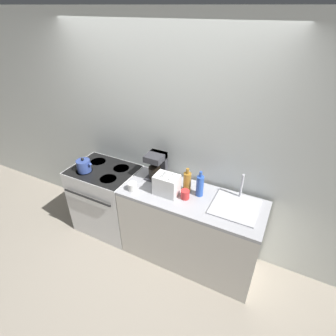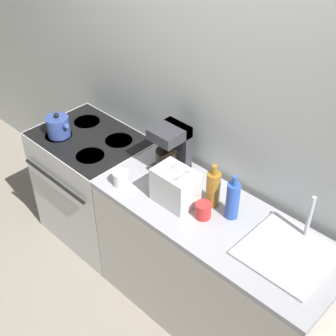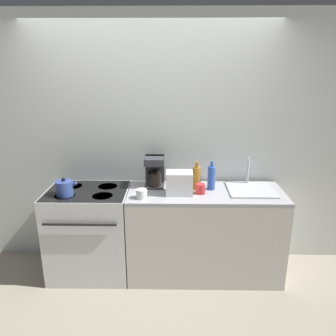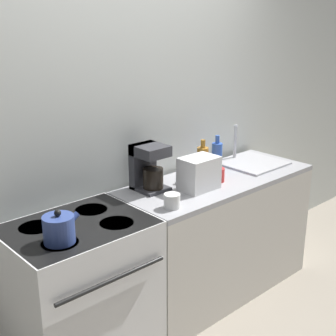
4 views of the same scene
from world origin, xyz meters
The scene contains 12 objects.
ground_plane centered at (0.00, 0.00, 0.00)m, with size 12.00×12.00×0.00m, color gray.
wall_back centered at (0.00, 0.66, 1.30)m, with size 8.00×0.05×2.60m.
stove centered at (-0.63, 0.30, 0.46)m, with size 0.80×0.64×0.91m.
counter_block centered at (0.54, 0.30, 0.45)m, with size 1.52×0.60×0.91m.
kettle centered at (-0.80, 0.18, 0.98)m, with size 0.20×0.16×0.18m.
toaster centered at (0.28, 0.24, 1.02)m, with size 0.25×0.18×0.22m.
coffee_maker centered at (0.03, 0.47, 1.06)m, with size 0.19×0.22×0.30m.
sink_tray centered at (0.98, 0.35, 0.92)m, with size 0.45×0.43×0.28m.
bottle_amber centered at (0.45, 0.37, 1.02)m, with size 0.08×0.08×0.28m.
bottle_blue centered at (0.60, 0.37, 1.03)m, with size 0.08×0.08×0.29m.
cup_white centered at (-0.07, 0.12, 0.95)m, with size 0.10×0.10×0.09m.
cup_red centered at (0.48, 0.25, 0.95)m, with size 0.09×0.09×0.10m.
Camera 2 is at (1.69, -1.28, 2.74)m, focal length 50.00 mm.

